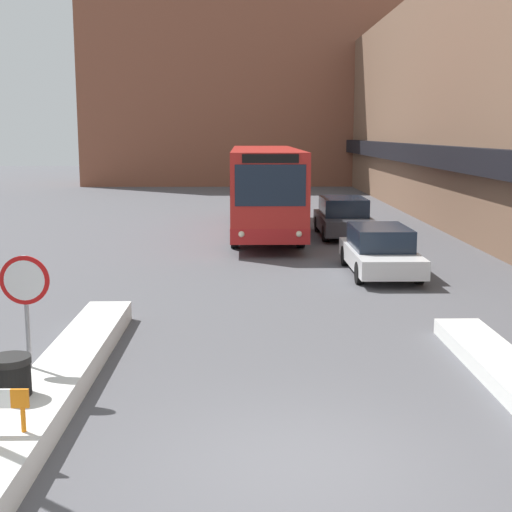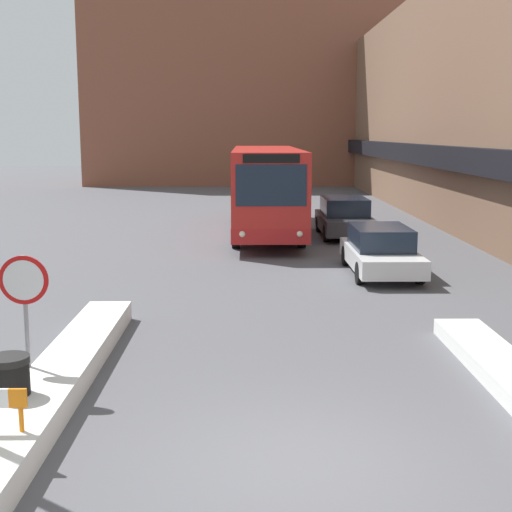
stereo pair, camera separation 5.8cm
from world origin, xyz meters
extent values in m
plane|color=#515156|center=(0.00, 0.00, 0.00)|extent=(160.00, 160.00, 0.00)
cube|color=brown|center=(10.00, 24.00, 5.33)|extent=(5.00, 60.00, 10.65)
cube|color=black|center=(7.25, 24.00, 3.05)|extent=(0.50, 60.00, 0.90)
cube|color=brown|center=(0.00, 49.68, 8.56)|extent=(26.00, 8.00, 17.11)
cube|color=silver|center=(-3.60, 2.48, 0.20)|extent=(0.90, 9.04, 0.39)
cube|color=red|center=(0.14, 20.52, 1.93)|extent=(2.55, 12.28, 2.92)
cube|color=red|center=(0.14, 20.52, 0.73)|extent=(2.57, 12.30, 0.51)
cube|color=#192333|center=(0.14, 20.52, 2.34)|extent=(2.58, 11.30, 0.80)
cube|color=#192333|center=(0.14, 14.37, 2.37)|extent=(2.25, 0.03, 1.31)
cube|color=black|center=(0.14, 14.37, 3.21)|extent=(1.79, 0.03, 0.28)
sphere|color=#F2EAC6|center=(-0.78, 14.36, 0.82)|extent=(0.20, 0.20, 0.20)
sphere|color=#F2EAC6|center=(1.06, 14.36, 0.82)|extent=(0.20, 0.20, 0.20)
cylinder|color=black|center=(-1.01, 16.72, 0.55)|extent=(0.28, 1.11, 1.11)
cylinder|color=black|center=(1.30, 16.72, 0.55)|extent=(0.28, 1.11, 1.11)
cylinder|color=black|center=(-1.01, 24.33, 0.55)|extent=(0.28, 1.11, 1.11)
cylinder|color=black|center=(1.30, 24.33, 0.55)|extent=(0.28, 1.11, 1.11)
cube|color=silver|center=(3.20, 11.91, 0.50)|extent=(1.77, 4.42, 0.51)
cube|color=#192333|center=(3.20, 12.02, 1.06)|extent=(1.55, 2.43, 0.61)
cylinder|color=black|center=(4.00, 10.54, 0.30)|extent=(0.20, 0.60, 0.60)
cylinder|color=black|center=(2.40, 10.54, 0.30)|extent=(0.20, 0.60, 0.60)
cylinder|color=black|center=(4.00, 13.28, 0.30)|extent=(0.20, 0.60, 0.60)
cylinder|color=black|center=(2.40, 13.28, 0.30)|extent=(0.20, 0.60, 0.60)
cube|color=#38383D|center=(3.20, 19.51, 0.54)|extent=(1.90, 4.54, 0.59)
cube|color=#192333|center=(3.20, 19.63, 1.17)|extent=(1.67, 2.50, 0.68)
cylinder|color=black|center=(4.07, 18.11, 0.30)|extent=(0.20, 0.61, 0.61)
cylinder|color=black|center=(2.33, 18.11, 0.30)|extent=(0.20, 0.61, 0.61)
cylinder|color=black|center=(4.07, 20.92, 0.30)|extent=(0.20, 0.61, 0.61)
cylinder|color=black|center=(2.33, 20.92, 0.30)|extent=(0.20, 0.61, 0.61)
cylinder|color=gray|center=(-4.06, 2.62, 1.08)|extent=(0.07, 0.07, 2.16)
cylinder|color=red|center=(-4.06, 2.60, 1.78)|extent=(0.76, 0.03, 0.76)
cylinder|color=white|center=(-4.06, 2.58, 1.78)|extent=(0.62, 0.01, 0.62)
cylinder|color=black|center=(-3.95, 1.40, 0.42)|extent=(0.56, 0.56, 0.85)
cylinder|color=black|center=(-3.95, 1.40, 0.90)|extent=(0.59, 0.59, 0.10)
cylinder|color=orange|center=(-3.40, 0.16, 0.35)|extent=(0.06, 0.06, 0.70)
cube|color=white|center=(-3.65, 0.16, 0.82)|extent=(0.22, 0.04, 0.24)
cube|color=orange|center=(-3.43, 0.16, 0.82)|extent=(0.22, 0.04, 0.24)
camera|label=1|loc=(-0.70, -8.11, 4.00)|focal=50.00mm
camera|label=2|loc=(-0.64, -8.12, 4.00)|focal=50.00mm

